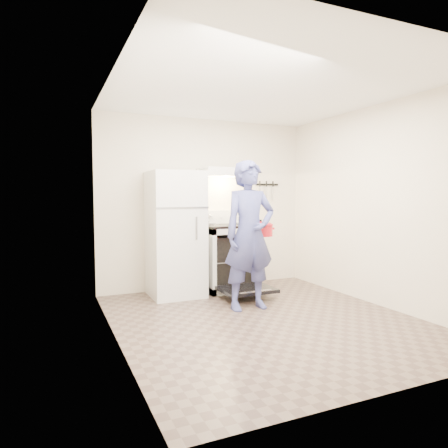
{
  "coord_description": "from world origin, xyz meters",
  "views": [
    {
      "loc": [
        -2.17,
        -3.78,
        1.37
      ],
      "look_at": [
        -0.05,
        1.0,
        1.0
      ],
      "focal_mm": 32.0,
      "sensor_mm": 36.0,
      "label": 1
    }
  ],
  "objects_px": {
    "refrigerator": "(175,234)",
    "tea_kettle": "(204,216)",
    "dutch_oven": "(261,230)",
    "stove_body": "(228,258)",
    "person": "(250,235)"
  },
  "relations": [
    {
      "from": "refrigerator",
      "to": "tea_kettle",
      "type": "bearing_deg",
      "value": 25.4
    },
    {
      "from": "refrigerator",
      "to": "dutch_oven",
      "type": "relative_size",
      "value": 4.48
    },
    {
      "from": "refrigerator",
      "to": "dutch_oven",
      "type": "xyz_separation_m",
      "value": [
        0.9,
        -0.77,
        0.08
      ]
    },
    {
      "from": "dutch_oven",
      "to": "tea_kettle",
      "type": "bearing_deg",
      "value": 110.77
    },
    {
      "from": "tea_kettle",
      "to": "stove_body",
      "type": "bearing_deg",
      "value": -36.8
    },
    {
      "from": "stove_body",
      "to": "dutch_oven",
      "type": "relative_size",
      "value": 2.42
    },
    {
      "from": "refrigerator",
      "to": "stove_body",
      "type": "height_order",
      "value": "refrigerator"
    },
    {
      "from": "stove_body",
      "to": "dutch_oven",
      "type": "bearing_deg",
      "value": -83.49
    },
    {
      "from": "refrigerator",
      "to": "stove_body",
      "type": "relative_size",
      "value": 1.85
    },
    {
      "from": "tea_kettle",
      "to": "dutch_oven",
      "type": "height_order",
      "value": "tea_kettle"
    },
    {
      "from": "tea_kettle",
      "to": "person",
      "type": "xyz_separation_m",
      "value": [
        0.11,
        -1.23,
        -0.18
      ]
    },
    {
      "from": "stove_body",
      "to": "tea_kettle",
      "type": "relative_size",
      "value": 3.59
    },
    {
      "from": "person",
      "to": "dutch_oven",
      "type": "xyz_separation_m",
      "value": [
        0.27,
        0.22,
        0.03
      ]
    },
    {
      "from": "refrigerator",
      "to": "person",
      "type": "distance_m",
      "value": 1.17
    },
    {
      "from": "stove_body",
      "to": "tea_kettle",
      "type": "distance_m",
      "value": 0.72
    }
  ]
}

